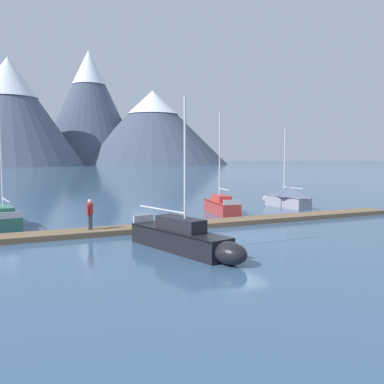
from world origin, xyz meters
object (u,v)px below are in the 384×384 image
sailboat_mid_dock_port (220,205)px  sailboat_mid_dock_starboard (286,197)px  sailboat_second_berth (185,239)px  person_on_dock (90,212)px  sailboat_nearest_berth (4,218)px

sailboat_mid_dock_port → sailboat_mid_dock_starboard: (6.86, 0.41, 0.28)m
sailboat_second_berth → sailboat_mid_dock_starboard: size_ratio=1.10×
sailboat_second_berth → sailboat_mid_dock_starboard: bearing=37.4°
person_on_dock → sailboat_nearest_berth: bearing=128.5°
sailboat_nearest_berth → sailboat_mid_dock_starboard: sailboat_nearest_berth is taller
sailboat_second_berth → sailboat_mid_dock_port: bearing=53.3°
sailboat_nearest_berth → sailboat_second_berth: bearing=-58.4°
sailboat_nearest_berth → sailboat_mid_dock_port: 15.42m
sailboat_mid_dock_port → sailboat_mid_dock_starboard: bearing=3.4°
sailboat_mid_dock_port → person_on_dock: bearing=-156.2°
sailboat_mid_dock_port → person_on_dock: sailboat_mid_dock_port is taller
sailboat_nearest_berth → sailboat_second_berth: sailboat_second_berth is taller
sailboat_nearest_berth → sailboat_mid_dock_starboard: size_ratio=1.02×
sailboat_nearest_berth → sailboat_second_berth: 13.49m
sailboat_mid_dock_port → sailboat_mid_dock_starboard: sailboat_mid_dock_port is taller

